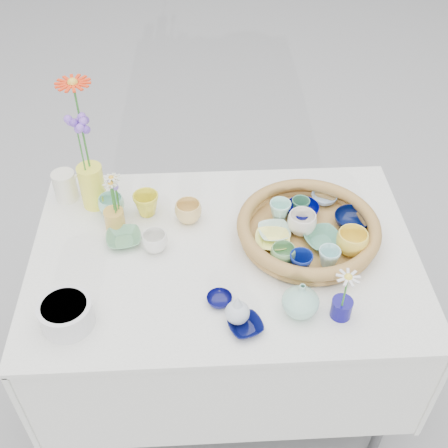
{
  "coord_description": "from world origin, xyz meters",
  "views": [
    {
      "loc": [
        -0.07,
        -1.28,
        2.08
      ],
      "look_at": [
        0.0,
        0.02,
        0.87
      ],
      "focal_mm": 45.0,
      "sensor_mm": 36.0,
      "label": 1
    }
  ],
  "objects_px": {
    "display_table": "(224,379)",
    "tall_vase_yellow": "(92,186)",
    "bud_vase_seafoam": "(301,299)",
    "wicker_tray": "(308,230)"
  },
  "relations": [
    {
      "from": "display_table",
      "to": "tall_vase_yellow",
      "type": "bearing_deg",
      "value": 149.56
    },
    {
      "from": "bud_vase_seafoam",
      "to": "display_table",
      "type": "bearing_deg",
      "value": 128.94
    },
    {
      "from": "bud_vase_seafoam",
      "to": "tall_vase_yellow",
      "type": "relative_size",
      "value": 0.7
    },
    {
      "from": "wicker_tray",
      "to": "tall_vase_yellow",
      "type": "bearing_deg",
      "value": 163.71
    },
    {
      "from": "bud_vase_seafoam",
      "to": "wicker_tray",
      "type": "bearing_deg",
      "value": 76.62
    },
    {
      "from": "bud_vase_seafoam",
      "to": "tall_vase_yellow",
      "type": "xyz_separation_m",
      "value": [
        -0.65,
        0.52,
        0.02
      ]
    },
    {
      "from": "wicker_tray",
      "to": "display_table",
      "type": "bearing_deg",
      "value": -169.88
    },
    {
      "from": "wicker_tray",
      "to": "tall_vase_yellow",
      "type": "height_order",
      "value": "tall_vase_yellow"
    },
    {
      "from": "wicker_tray",
      "to": "tall_vase_yellow",
      "type": "distance_m",
      "value": 0.76
    },
    {
      "from": "display_table",
      "to": "tall_vase_yellow",
      "type": "xyz_separation_m",
      "value": [
        -0.45,
        0.26,
        0.85
      ]
    }
  ]
}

